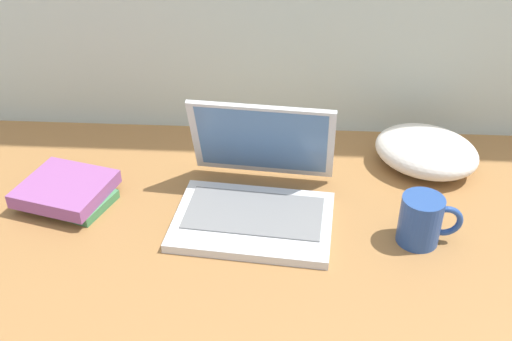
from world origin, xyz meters
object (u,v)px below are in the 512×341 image
coffee_mug (422,220)px  cushion (426,151)px  book_stack (66,192)px  laptop (257,192)px

coffee_mug → cushion: coffee_mug is taller
cushion → coffee_mug: bearing=-101.7°
book_stack → cushion: cushion is taller
coffee_mug → laptop: bearing=166.1°
laptop → book_stack: bearing=179.3°
laptop → cushion: 0.41m
laptop → coffee_mug: laptop is taller
laptop → coffee_mug: size_ratio=2.78×
laptop → cushion: laptop is taller
cushion → book_stack: bearing=-166.7°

